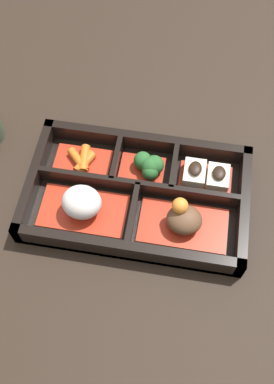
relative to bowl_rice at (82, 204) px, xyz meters
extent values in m
plane|color=black|center=(-0.08, -0.04, -0.03)|extent=(3.00, 3.00, 0.00)
cube|color=black|center=(-0.08, -0.04, -0.03)|extent=(0.34, 0.20, 0.01)
cube|color=black|center=(-0.08, -0.13, -0.01)|extent=(0.34, 0.01, 0.04)
cube|color=black|center=(-0.08, 0.06, -0.01)|extent=(0.34, 0.01, 0.04)
cube|color=black|center=(-0.24, -0.04, -0.01)|extent=(0.01, 0.20, 0.04)
cube|color=black|center=(0.08, -0.04, -0.01)|extent=(0.01, 0.20, 0.04)
cube|color=black|center=(-0.08, -0.05, -0.01)|extent=(0.31, 0.01, 0.04)
cube|color=black|center=(-0.13, -0.09, -0.01)|extent=(0.01, 0.08, 0.04)
cube|color=black|center=(-0.03, -0.09, -0.01)|extent=(0.01, 0.08, 0.04)
cube|color=black|center=(-0.08, 0.00, -0.01)|extent=(0.01, 0.10, 0.04)
cube|color=#B22D19|center=(-0.15, 0.00, -0.02)|extent=(0.13, 0.07, 0.01)
ellipsoid|color=brown|center=(-0.15, 0.00, 0.00)|extent=(0.05, 0.05, 0.04)
sphere|color=orange|center=(-0.14, -0.01, 0.02)|extent=(0.02, 0.02, 0.02)
cube|color=#B22D19|center=(0.00, 0.00, -0.02)|extent=(0.13, 0.07, 0.01)
ellipsoid|color=silver|center=(0.00, 0.00, 0.01)|extent=(0.06, 0.05, 0.05)
cube|color=#B22D19|center=(-0.18, -0.09, -0.02)|extent=(0.08, 0.06, 0.01)
cube|color=beige|center=(-0.20, -0.09, -0.01)|extent=(0.03, 0.04, 0.02)
ellipsoid|color=black|center=(-0.20, -0.09, 0.00)|extent=(0.02, 0.03, 0.01)
cube|color=beige|center=(-0.16, -0.09, -0.01)|extent=(0.03, 0.04, 0.02)
ellipsoid|color=black|center=(-0.16, -0.09, 0.01)|extent=(0.02, 0.03, 0.01)
cube|color=#B22D19|center=(-0.08, -0.09, -0.02)|extent=(0.07, 0.06, 0.01)
sphere|color=#265B28|center=(-0.07, -0.09, 0.00)|extent=(0.03, 0.03, 0.03)
sphere|color=#265B28|center=(-0.09, -0.09, 0.00)|extent=(0.03, 0.03, 0.03)
sphere|color=#265B28|center=(-0.09, -0.08, 0.00)|extent=(0.03, 0.03, 0.03)
sphere|color=#265B28|center=(-0.09, -0.08, 0.00)|extent=(0.03, 0.03, 0.03)
cube|color=#B22D19|center=(0.02, -0.09, -0.02)|extent=(0.09, 0.06, 0.01)
cylinder|color=#D1661E|center=(0.01, -0.08, -0.01)|extent=(0.03, 0.04, 0.01)
cylinder|color=#D1661E|center=(0.03, -0.08, -0.01)|extent=(0.04, 0.04, 0.01)
cylinder|color=#D1661E|center=(0.02, -0.08, -0.01)|extent=(0.03, 0.04, 0.01)
cylinder|color=#D1661E|center=(0.02, -0.09, -0.01)|extent=(0.02, 0.05, 0.02)
camera|label=1|loc=(-0.13, 0.29, 0.59)|focal=42.00mm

